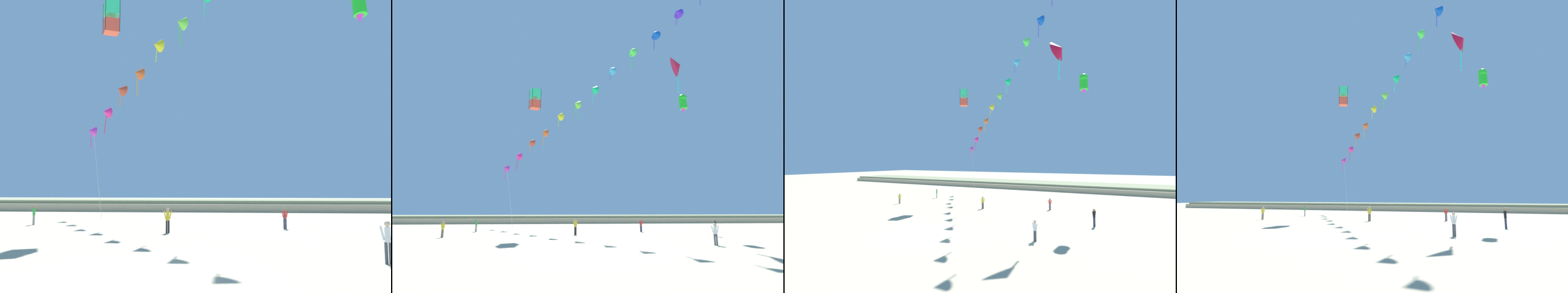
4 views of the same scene
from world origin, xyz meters
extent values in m
plane|color=#C1B28E|center=(0.00, 0.00, 0.00)|extent=(240.00, 240.00, 0.00)
cube|color=tan|center=(0.00, 44.14, 0.49)|extent=(120.00, 12.47, 0.99)
cube|color=gray|center=(0.00, 44.14, 1.13)|extent=(120.00, 10.60, 0.57)
cylinder|color=#726656|center=(-13.90, 11.22, 0.39)|extent=(0.11, 0.11, 0.78)
cylinder|color=#726656|center=(-13.83, 11.34, 0.39)|extent=(0.11, 0.11, 0.78)
cylinder|color=yellow|center=(-13.87, 11.28, 1.05)|extent=(0.21, 0.21, 0.55)
cylinder|color=yellow|center=(-13.95, 11.13, 1.10)|extent=(0.16, 0.20, 0.52)
cylinder|color=yellow|center=(-13.78, 11.44, 1.10)|extent=(0.16, 0.20, 0.52)
sphere|color=tan|center=(-13.87, 11.28, 1.44)|extent=(0.21, 0.21, 0.21)
cylinder|color=#474C56|center=(9.49, 3.02, 0.42)|extent=(0.12, 0.12, 0.84)
cylinder|color=#474C56|center=(9.36, 3.09, 0.42)|extent=(0.12, 0.12, 0.84)
cylinder|color=white|center=(9.42, 3.05, 1.14)|extent=(0.22, 0.22, 0.60)
cylinder|color=white|center=(9.59, 2.96, 1.19)|extent=(0.22, 0.17, 0.57)
cylinder|color=white|center=(9.25, 3.14, 1.19)|extent=(0.22, 0.17, 0.57)
sphere|color=beige|center=(9.42, 3.05, 1.56)|extent=(0.23, 0.23, 0.23)
cylinder|color=#282D4C|center=(13.12, 10.33, 0.43)|extent=(0.13, 0.13, 0.86)
cylinder|color=#282D4C|center=(13.19, 10.47, 0.43)|extent=(0.13, 0.13, 0.86)
cylinder|color=black|center=(13.15, 10.40, 1.17)|extent=(0.23, 0.23, 0.61)
cylinder|color=black|center=(13.07, 10.22, 1.22)|extent=(0.17, 0.22, 0.58)
cylinder|color=black|center=(13.24, 10.57, 1.22)|extent=(0.17, 0.22, 0.58)
sphere|color=#9E7051|center=(13.15, 10.40, 1.60)|extent=(0.23, 0.23, 0.23)
cylinder|color=black|center=(-0.83, 13.57, 0.41)|extent=(0.12, 0.12, 0.83)
cylinder|color=black|center=(-0.95, 13.50, 0.41)|extent=(0.12, 0.12, 0.83)
cylinder|color=yellow|center=(-0.89, 13.53, 1.12)|extent=(0.22, 0.22, 0.59)
cylinder|color=yellow|center=(-0.73, 13.63, 1.17)|extent=(0.21, 0.17, 0.56)
cylinder|color=yellow|center=(-1.05, 13.44, 1.17)|extent=(0.21, 0.17, 0.56)
sphere|color=tan|center=(-0.89, 13.53, 1.53)|extent=(0.22, 0.22, 0.22)
cylinder|color=#282D4C|center=(7.26, 17.17, 0.38)|extent=(0.11, 0.11, 0.76)
cylinder|color=#282D4C|center=(7.14, 17.13, 0.38)|extent=(0.11, 0.11, 0.76)
cylinder|color=red|center=(7.20, 17.15, 1.02)|extent=(0.20, 0.20, 0.54)
cylinder|color=red|center=(7.36, 17.21, 1.06)|extent=(0.19, 0.13, 0.51)
cylinder|color=red|center=(7.04, 17.09, 1.06)|extent=(0.19, 0.13, 0.51)
sphere|color=#9E7051|center=(7.20, 17.15, 1.40)|extent=(0.20, 0.20, 0.20)
cylinder|color=gray|center=(-12.77, 18.80, 0.39)|extent=(0.11, 0.11, 0.77)
cylinder|color=gray|center=(-12.67, 18.71, 0.39)|extent=(0.11, 0.11, 0.77)
cylinder|color=green|center=(-12.72, 18.76, 1.05)|extent=(0.20, 0.20, 0.55)
cylinder|color=green|center=(-12.85, 18.87, 1.09)|extent=(0.19, 0.18, 0.52)
cylinder|color=green|center=(-12.58, 18.64, 1.09)|extent=(0.19, 0.18, 0.52)
sphere|color=#9E7051|center=(-12.72, 18.76, 1.43)|extent=(0.21, 0.21, 0.21)
cone|color=#C134C2|center=(-11.33, 28.08, 8.96)|extent=(1.31, 1.34, 1.15)
cylinder|color=#E539BD|center=(-11.44, 28.18, 7.97)|extent=(0.15, 0.16, 1.56)
cone|color=#EC2996|center=(-9.24, 26.27, 10.63)|extent=(1.32, 1.23, 1.12)
cylinder|color=#E53970|center=(-9.35, 26.38, 9.40)|extent=(0.19, 0.31, 2.01)
cone|color=#BF3F2A|center=(-7.12, 23.99, 12.34)|extent=(1.37, 1.36, 1.18)
cylinder|color=orange|center=(-7.23, 24.09, 11.43)|extent=(0.15, 0.19, 1.39)
cone|color=#D15826|center=(-5.12, 22.44, 13.46)|extent=(1.32, 1.29, 1.13)
cylinder|color=gold|center=(-5.23, 22.54, 12.36)|extent=(0.09, 0.23, 1.77)
cone|color=yellow|center=(-2.95, 20.23, 15.26)|extent=(1.27, 1.28, 1.10)
cylinder|color=#B6E539|center=(-3.06, 20.33, 14.42)|extent=(0.17, 0.09, 1.24)
cone|color=#69E042|center=(-0.65, 18.29, 16.40)|extent=(1.32, 1.36, 1.16)
cylinder|color=#3AE539|center=(-0.76, 18.40, 15.33)|extent=(0.20, 0.15, 1.69)
cone|color=#10D277|center=(1.48, 16.46, 17.86)|extent=(1.35, 1.33, 1.16)
cylinder|color=#39E5BD|center=(1.37, 16.56, 16.89)|extent=(0.13, 0.08, 1.51)
cone|color=#39ACE5|center=(3.47, 14.62, 19.71)|extent=(1.40, 1.37, 1.20)
cylinder|color=#3982E5|center=(3.36, 14.72, 18.86)|extent=(0.12, 0.09, 1.26)
cone|color=#44EF50|center=(5.60, 12.41, 21.14)|extent=(1.36, 1.34, 1.17)
cylinder|color=#39E56E|center=(5.49, 12.51, 20.00)|extent=(0.23, 0.14, 1.84)
cone|color=blue|center=(7.90, 10.54, 22.34)|extent=(1.31, 1.27, 1.12)
cylinder|color=blue|center=(7.79, 10.64, 21.29)|extent=(0.12, 0.14, 1.66)
cone|color=#4725E1|center=(9.92, 8.59, 23.87)|extent=(1.27, 1.29, 1.11)
cylinder|color=#8139E5|center=(9.81, 8.70, 23.02)|extent=(0.22, 0.14, 1.25)
cylinder|color=silver|center=(-10.39, 27.31, 4.60)|extent=(1.66, 1.59, 9.21)
cube|color=#ED4E38|center=(-6.03, 16.86, 15.68)|extent=(1.50, 1.50, 1.09)
cube|color=#2DE593|center=(-6.03, 16.86, 17.14)|extent=(1.50, 1.50, 1.09)
cylinder|color=black|center=(-5.27, 16.61, 16.41)|extent=(0.04, 0.04, 2.55)
cylinder|color=black|center=(-5.77, 17.61, 16.41)|extent=(0.04, 0.04, 2.55)
cylinder|color=black|center=(-6.78, 17.11, 16.41)|extent=(0.04, 0.04, 2.55)
cylinder|color=black|center=(-6.28, 16.11, 16.41)|extent=(0.04, 0.04, 2.55)
cylinder|color=#1CD625|center=(12.07, 13.83, 15.30)|extent=(1.20, 1.31, 1.57)
sphere|color=#1CD625|center=(12.07, 13.83, 15.96)|extent=(0.95, 0.95, 0.95)
cone|color=#E52DE2|center=(12.07, 13.83, 14.50)|extent=(1.03, 1.03, 0.72)
sphere|color=black|center=(12.07, 13.83, 16.24)|extent=(0.20, 0.20, 0.20)
cone|color=red|center=(10.12, 10.14, 18.28)|extent=(1.98, 2.55, 2.36)
cone|color=#2DE5DE|center=(10.12, 10.14, 18.30)|extent=(1.13, 1.41, 1.31)
cylinder|color=#2DE5DE|center=(10.12, 10.14, 16.50)|extent=(0.26, 0.33, 2.89)
camera|label=1|loc=(3.45, -13.90, 2.91)|focal=38.00mm
camera|label=2|loc=(-2.25, -20.28, 2.74)|focal=28.00mm
camera|label=3|loc=(15.73, -17.72, 6.41)|focal=24.00mm
camera|label=4|loc=(11.63, -19.54, 2.72)|focal=28.00mm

